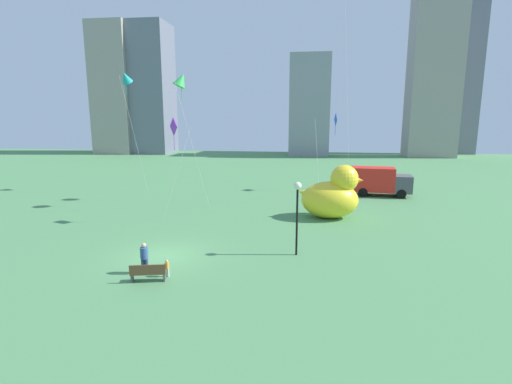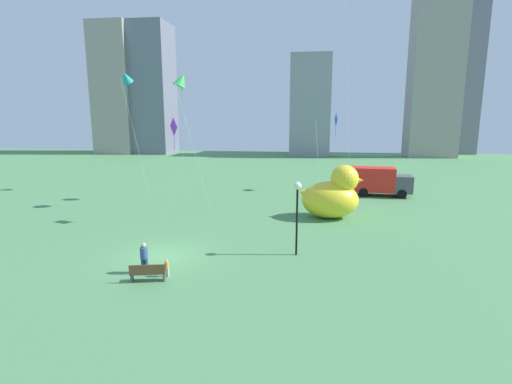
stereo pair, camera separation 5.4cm
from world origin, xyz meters
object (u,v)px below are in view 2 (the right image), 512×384
(kite_green, at_px, (182,80))
(kite_blue, at_px, (335,122))
(park_bench, at_px, (148,272))
(lamppost, at_px, (297,200))
(box_truck, at_px, (380,182))
(kite_purple, at_px, (174,130))
(kite_teal, at_px, (126,78))
(giant_inflatable_duck, at_px, (332,195))
(person_child, at_px, (167,267))
(person_adult, at_px, (144,257))

(kite_green, height_order, kite_blue, kite_green)
(park_bench, xyz_separation_m, lamppost, (6.93, 4.71, 2.72))
(box_truck, xyz_separation_m, kite_green, (-17.80, -7.55, 9.39))
(kite_purple, bearing_deg, kite_teal, 127.52)
(giant_inflatable_duck, bearing_deg, kite_purple, -165.91)
(giant_inflatable_duck, height_order, kite_purple, kite_purple)
(kite_teal, bearing_deg, giant_inflatable_duck, -23.42)
(box_truck, height_order, kite_blue, kite_blue)
(person_child, distance_m, kite_teal, 27.33)
(person_child, distance_m, lamppost, 7.89)
(person_child, xyz_separation_m, box_truck, (13.94, 22.51, 0.96))
(person_child, distance_m, kite_blue, 27.35)
(person_adult, relative_size, kite_green, 0.14)
(lamppost, height_order, kite_green, kite_green)
(box_truck, bearing_deg, giant_inflatable_duck, -118.31)
(giant_inflatable_duck, xyz_separation_m, kite_green, (-12.57, 2.14, 9.04))
(park_bench, height_order, box_truck, box_truck)
(park_bench, bearing_deg, kite_blue, 68.32)
(person_child, relative_size, kite_purple, 0.11)
(person_adult, bearing_deg, box_truck, 55.70)
(box_truck, relative_size, kite_purple, 0.78)
(giant_inflatable_duck, bearing_deg, box_truck, 61.69)
(kite_green, relative_size, kite_teal, 0.92)
(giant_inflatable_duck, relative_size, box_truck, 0.84)
(lamppost, xyz_separation_m, kite_blue, (3.19, 20.75, 4.11))
(kite_blue, bearing_deg, park_bench, -111.68)
(kite_blue, xyz_separation_m, kite_teal, (-21.44, -2.96, 4.49))
(box_truck, relative_size, kite_teal, 0.48)
(kite_green, xyz_separation_m, kite_purple, (0.98, -5.05, -3.93))
(person_adult, bearing_deg, kite_blue, 66.42)
(lamppost, height_order, kite_teal, kite_teal)
(lamppost, height_order, box_truck, lamppost)
(person_child, distance_m, box_truck, 26.49)
(box_truck, height_order, kite_purple, kite_purple)
(kite_teal, bearing_deg, person_adult, -63.48)
(park_bench, distance_m, giant_inflatable_duck, 16.53)
(lamppost, xyz_separation_m, kite_green, (-10.11, 10.96, 7.63))
(lamppost, bearing_deg, giant_inflatable_duck, 74.36)
(park_bench, relative_size, giant_inflatable_duck, 0.34)
(lamppost, relative_size, kite_blue, 0.52)
(box_truck, xyz_separation_m, kite_purple, (-16.81, -12.60, 5.46))
(box_truck, bearing_deg, park_bench, -122.19)
(person_adult, xyz_separation_m, giant_inflatable_duck, (9.97, 12.57, 0.91))
(person_adult, height_order, kite_blue, kite_blue)
(person_adult, relative_size, kite_blue, 0.19)
(park_bench, bearing_deg, lamppost, 34.23)
(box_truck, distance_m, kite_green, 21.49)
(giant_inflatable_duck, distance_m, kite_teal, 24.70)
(box_truck, distance_m, kite_blue, 7.73)
(giant_inflatable_duck, xyz_separation_m, kite_blue, (0.72, 11.93, 5.52))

